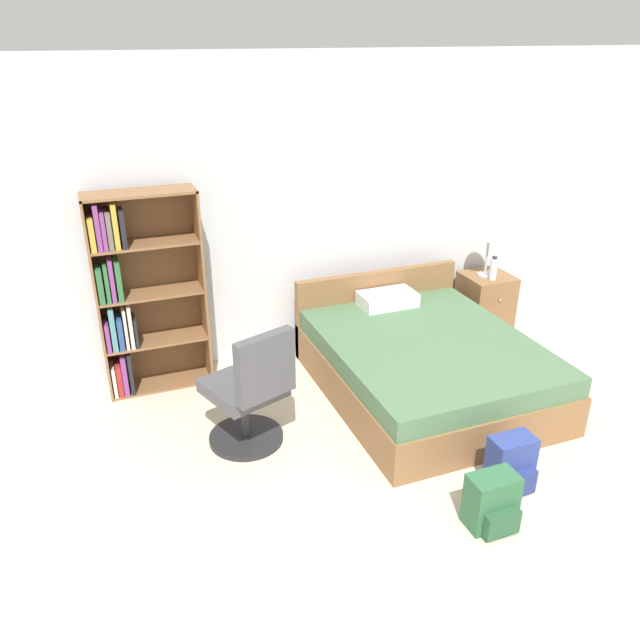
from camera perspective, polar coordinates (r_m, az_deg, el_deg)
ground_plane at (r=3.76m, az=18.95°, el=-23.23°), size 14.00×14.00×0.00m
wall_back at (r=5.54m, az=-0.43°, el=10.03°), size 9.00×0.06×2.60m
bookshelf at (r=5.13m, az=-16.48°, el=2.22°), size 0.84×0.30×1.65m
bed at (r=5.20m, az=9.34°, el=-3.79°), size 1.58×1.96×0.74m
office_chair at (r=4.39m, az=-6.37°, el=-6.72°), size 0.62×0.68×0.96m
nightstand at (r=6.37m, az=14.84°, el=1.56°), size 0.45×0.46×0.57m
table_lamp at (r=6.11m, az=15.26°, el=7.80°), size 0.26×0.26×0.55m
water_bottle at (r=6.13m, az=15.57°, el=4.54°), size 0.07×0.07×0.23m
backpack_blue at (r=4.32m, az=17.09°, el=-12.49°), size 0.29×0.23×0.37m
backpack_green at (r=4.01m, az=15.47°, el=-15.79°), size 0.30×0.24×0.35m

